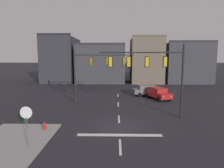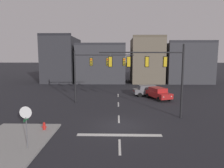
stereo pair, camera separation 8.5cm
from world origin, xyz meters
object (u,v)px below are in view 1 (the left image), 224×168
object	(u,v)px
car_lot_nearside	(158,93)
fire_hydrant	(44,127)
car_lot_middle	(147,90)
stop_sign	(26,117)
signal_mast_near_side	(154,67)
signal_mast_far_side	(94,67)

from	to	relation	value
car_lot_nearside	fire_hydrant	size ratio (longest dim) A/B	6.34
car_lot_middle	stop_sign	bearing A→B (deg)	-119.11
signal_mast_near_side	stop_sign	bearing A→B (deg)	-141.79
signal_mast_far_side	stop_sign	bearing A→B (deg)	-101.09
stop_sign	car_lot_middle	xyz separation A→B (m)	(10.29, 18.48, -1.29)
signal_mast_near_side	fire_hydrant	size ratio (longest dim) A/B	10.58
car_lot_middle	signal_mast_far_side	bearing A→B (deg)	-148.41
fire_hydrant	car_lot_nearside	bearing A→B (deg)	47.89
signal_mast_far_side	fire_hydrant	xyz separation A→B (m)	(-2.83, -10.54, -4.31)
signal_mast_near_side	fire_hydrant	world-z (taller)	signal_mast_near_side
signal_mast_far_side	car_lot_nearside	world-z (taller)	signal_mast_far_side
car_lot_nearside	car_lot_middle	distance (m)	2.72
signal_mast_near_side	car_lot_nearside	xyz separation A→B (m)	(2.27, 8.83, -4.01)
signal_mast_far_side	fire_hydrant	distance (m)	11.73
car_lot_middle	fire_hydrant	world-z (taller)	car_lot_middle
signal_mast_far_side	fire_hydrant	size ratio (longest dim) A/B	10.19
car_lot_nearside	stop_sign	bearing A→B (deg)	-125.40
signal_mast_near_side	signal_mast_far_side	world-z (taller)	signal_mast_near_side
signal_mast_near_side	car_lot_middle	bearing A→B (deg)	83.93
car_lot_nearside	fire_hydrant	distance (m)	17.12
car_lot_nearside	car_lot_middle	world-z (taller)	same
car_lot_middle	fire_hydrant	bearing A→B (deg)	-124.41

